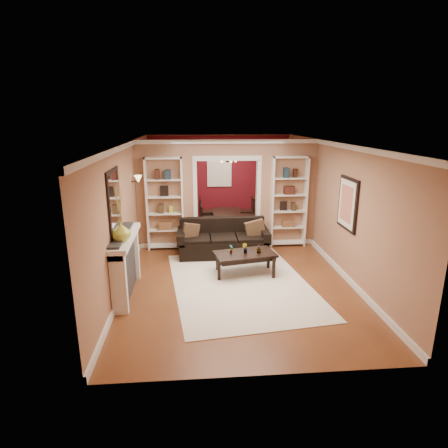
{
  "coord_description": "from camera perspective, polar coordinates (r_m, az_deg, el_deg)",
  "views": [
    {
      "loc": [
        -0.84,
        -8.04,
        3.19
      ],
      "look_at": [
        -0.24,
        -0.8,
        1.13
      ],
      "focal_mm": 30.0,
      "sensor_mm": 36.0,
      "label": 1
    }
  ],
  "objects": [
    {
      "name": "mirror",
      "position": [
        6.83,
        -16.4,
        3.44
      ],
      "size": [
        0.03,
        0.95,
        1.1
      ],
      "primitive_type": "cube",
      "color": "silver",
      "rests_on": "wall_left"
    },
    {
      "name": "wall_sconce",
      "position": [
        8.8,
        -13.32,
        6.5
      ],
      "size": [
        0.18,
        0.18,
        0.22
      ],
      "primitive_type": "cube",
      "color": "#FFE0A5",
      "rests_on": "wall_left"
    },
    {
      "name": "pillow_right",
      "position": [
        8.96,
        4.78,
        -0.75
      ],
      "size": [
        0.47,
        0.18,
        0.46
      ],
      "primitive_type": "cube",
      "rotation": [
        0.0,
        0.0,
        0.1
      ],
      "color": "brown",
      "rests_on": "sofa"
    },
    {
      "name": "fireplace",
      "position": [
        7.15,
        -14.54,
        -6.11
      ],
      "size": [
        0.32,
        1.7,
        1.16
      ],
      "primitive_type": "cube",
      "color": "white",
      "rests_on": "floor"
    },
    {
      "name": "dining_window",
      "position": [
        12.11,
        -0.72,
        8.03
      ],
      "size": [
        0.78,
        0.03,
        0.98
      ],
      "primitive_type": "cube",
      "color": "#8CA5CC",
      "rests_on": "wall_back"
    },
    {
      "name": "wall_front",
      "position": [
        4.52,
        6.47,
        -8.28
      ],
      "size": [
        8.0,
        0.0,
        8.0
      ],
      "primitive_type": "plane",
      "rotation": [
        -1.57,
        0.0,
        0.0
      ],
      "color": "#A57457",
      "rests_on": "ground"
    },
    {
      "name": "wall_back",
      "position": [
        12.21,
        -0.74,
        7.14
      ],
      "size": [
        8.0,
        0.0,
        8.0
      ],
      "primitive_type": "plane",
      "rotation": [
        1.57,
        0.0,
        0.0
      ],
      "color": "#A57457",
      "rests_on": "ground"
    },
    {
      "name": "plant_right",
      "position": [
        7.87,
        5.31,
        -3.73
      ],
      "size": [
        0.14,
        0.14,
        0.18
      ],
      "primitive_type": "imported",
      "rotation": [
        0.0,
        0.0,
        4.3
      ],
      "color": "#336626",
      "rests_on": "coffee_table"
    },
    {
      "name": "wall_right",
      "position": [
        8.81,
        15.94,
        3.15
      ],
      "size": [
        0.0,
        8.0,
        8.0
      ],
      "primitive_type": "plane",
      "rotation": [
        1.57,
        0.0,
        -1.57
      ],
      "color": "#A57457",
      "rests_on": "ground"
    },
    {
      "name": "floor",
      "position": [
        8.69,
        1.15,
        -5.71
      ],
      "size": [
        8.0,
        8.0,
        0.0
      ],
      "primitive_type": "plane",
      "color": "brown",
      "rests_on": "ground"
    },
    {
      "name": "dining_chair_sw",
      "position": [
        11.29,
        -2.37,
        1.86
      ],
      "size": [
        0.6,
        0.6,
        0.94
      ],
      "primitive_type": "cube",
      "rotation": [
        0.0,
        0.0,
        1.2
      ],
      "color": "black",
      "rests_on": "floor"
    },
    {
      "name": "bookshelf_right",
      "position": [
        9.6,
        9.81,
        3.32
      ],
      "size": [
        0.9,
        0.3,
        2.3
      ],
      "primitive_type": "cube",
      "color": "white",
      "rests_on": "floor"
    },
    {
      "name": "vase",
      "position": [
        6.6,
        -15.45,
        -1.1
      ],
      "size": [
        0.41,
        0.41,
        0.35
      ],
      "primitive_type": "imported",
      "rotation": [
        0.0,
        0.0,
        -0.29
      ],
      "color": "#A6B139",
      "rests_on": "fireplace"
    },
    {
      "name": "chandelier",
      "position": [
        10.84,
        -0.26,
        9.62
      ],
      "size": [
        0.5,
        0.5,
        0.3
      ],
      "primitive_type": "cube",
      "color": "#39241A",
      "rests_on": "ceiling"
    },
    {
      "name": "sofa",
      "position": [
        8.96,
        -0.14,
        -2.16
      ],
      "size": [
        2.17,
        0.94,
        0.85
      ],
      "primitive_type": "cube",
      "color": "black",
      "rests_on": "floor"
    },
    {
      "name": "partition_wall",
      "position": [
        9.46,
        0.45,
        4.6
      ],
      "size": [
        4.5,
        0.15,
        2.7
      ],
      "primitive_type": "cube",
      "color": "#A57457",
      "rests_on": "floor"
    },
    {
      "name": "bookshelf_left",
      "position": [
        9.33,
        -8.99,
        2.99
      ],
      "size": [
        0.9,
        0.3,
        2.3
      ],
      "primitive_type": "cube",
      "color": "white",
      "rests_on": "floor"
    },
    {
      "name": "coffee_table",
      "position": [
        7.94,
        3.17,
        -6.03
      ],
      "size": [
        1.36,
        0.91,
        0.47
      ],
      "primitive_type": "cube",
      "rotation": [
        0.0,
        0.0,
        0.2
      ],
      "color": "black",
      "rests_on": "floor"
    },
    {
      "name": "dining_table",
      "position": [
        11.09,
        0.56,
        0.46
      ],
      "size": [
        1.46,
        0.81,
        0.51
      ],
      "primitive_type": "imported",
      "rotation": [
        0.0,
        0.0,
        1.57
      ],
      "color": "black",
      "rests_on": "floor"
    },
    {
      "name": "pillow_left",
      "position": [
        8.86,
        -5.11,
        -1.19
      ],
      "size": [
        0.4,
        0.23,
        0.39
      ],
      "primitive_type": "cube",
      "rotation": [
        0.0,
        0.0,
        0.33
      ],
      "color": "brown",
      "rests_on": "sofa"
    },
    {
      "name": "dining_chair_ne",
      "position": [
        10.81,
        3.61,
        1.14
      ],
      "size": [
        0.59,
        0.59,
        0.92
      ],
      "primitive_type": "cube",
      "rotation": [
        0.0,
        0.0,
        -1.97
      ],
      "color": "black",
      "rests_on": "floor"
    },
    {
      "name": "plant_center",
      "position": [
        7.82,
        3.21,
        -3.72
      ],
      "size": [
        0.15,
        0.14,
        0.21
      ],
      "primitive_type": "imported",
      "rotation": [
        0.0,
        0.0,
        2.39
      ],
      "color": "#336626",
      "rests_on": "coffee_table"
    },
    {
      "name": "area_rug",
      "position": [
        7.59,
        2.51,
        -8.97
      ],
      "size": [
        3.06,
        3.97,
        0.01
      ],
      "primitive_type": "cube",
      "rotation": [
        0.0,
        0.0,
        0.13
      ],
      "color": "white",
      "rests_on": "floor"
    },
    {
      "name": "plant_left",
      "position": [
        7.79,
        1.09,
        -3.82
      ],
      "size": [
        0.12,
        0.13,
        0.2
      ],
      "primitive_type": "imported",
      "rotation": [
        0.0,
        0.0,
        0.97
      ],
      "color": "#336626",
      "rests_on": "coffee_table"
    },
    {
      "name": "wall_left",
      "position": [
        8.37,
        -14.32,
        2.62
      ],
      "size": [
        0.0,
        8.0,
        8.0
      ],
      "primitive_type": "plane",
      "rotation": [
        1.57,
        0.0,
        1.57
      ],
      "color": "#A57457",
      "rests_on": "ground"
    },
    {
      "name": "red_back_panel",
      "position": [
        12.19,
        -0.73,
        6.98
      ],
      "size": [
        4.44,
        0.04,
        2.64
      ],
      "primitive_type": "cube",
      "color": "maroon",
      "rests_on": "floor"
    },
    {
      "name": "dining_chair_se",
      "position": [
        11.38,
        3.18,
        1.92
      ],
      "size": [
        0.59,
        0.59,
        0.92
      ],
      "primitive_type": "cube",
      "rotation": [
        0.0,
        0.0,
        -1.18
      ],
      "color": "black",
      "rests_on": "floor"
    },
    {
      "name": "dining_chair_nw",
      "position": [
        10.72,
        -2.22,
        0.83
      ],
      "size": [
        0.47,
        0.47,
        0.84
      ],
      "primitive_type": "cube",
      "rotation": [
        0.0,
        0.0,
        1.7
      ],
      "color": "black",
      "rests_on": "floor"
    },
    {
      "name": "ceiling",
      "position": [
        8.1,
        1.26,
        12.35
      ],
      "size": [
        8.0,
        8.0,
        0.0
      ],
      "primitive_type": "plane",
      "rotation": [
        3.14,
        0.0,
        0.0
      ],
      "color": "white",
      "rests_on": "ground"
    },
    {
      "name": "framed_art",
      "position": [
        7.85,
        18.28,
        2.95
      ],
      "size": [
        0.04,
        0.85,
        1.05
      ],
      "primitive_type": "cube",
      "color": "black",
      "rests_on": "wall_right"
    }
  ]
}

